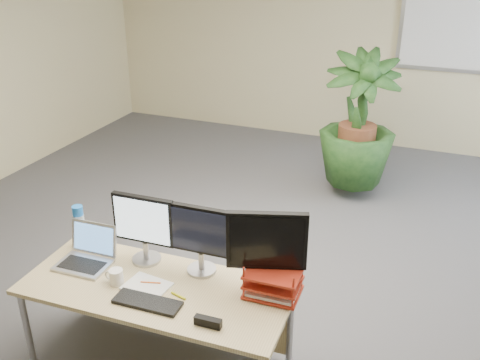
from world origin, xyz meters
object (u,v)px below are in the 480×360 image
at_px(floor_plant, 357,130).
at_px(laptop, 88,254).
at_px(desk, 164,295).
at_px(monitor_left, 144,225).
at_px(monitor_right, 200,235).

distance_m(floor_plant, laptop, 3.25).
bearing_deg(desk, laptop, -178.29).
relative_size(floor_plant, monitor_left, 3.17).
height_order(monitor_right, laptop, monitor_right).
bearing_deg(monitor_right, floor_plant, 80.60).
distance_m(desk, floor_plant, 3.08).
relative_size(monitor_left, laptop, 1.36).
bearing_deg(monitor_right, desk, -139.86).
height_order(floor_plant, monitor_left, floor_plant).
relative_size(monitor_left, monitor_right, 1.02).
bearing_deg(desk, monitor_right, 40.14).
bearing_deg(desk, floor_plant, 77.54).
xyz_separation_m(monitor_right, laptop, (-0.75, -0.18, -0.21)).
bearing_deg(floor_plant, monitor_right, -99.40).
height_order(desk, monitor_right, monitor_right).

